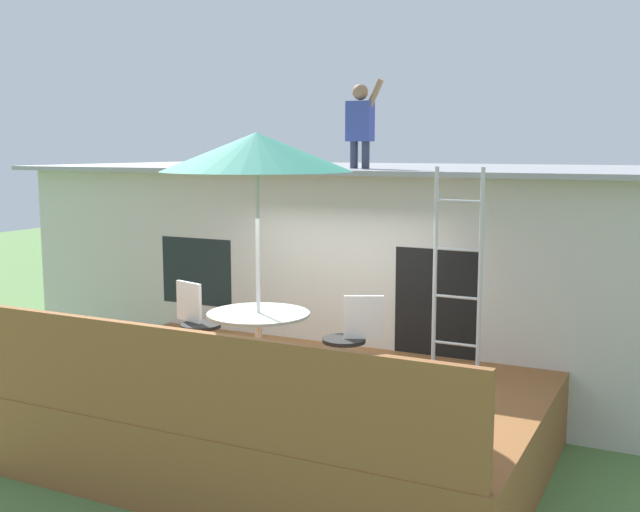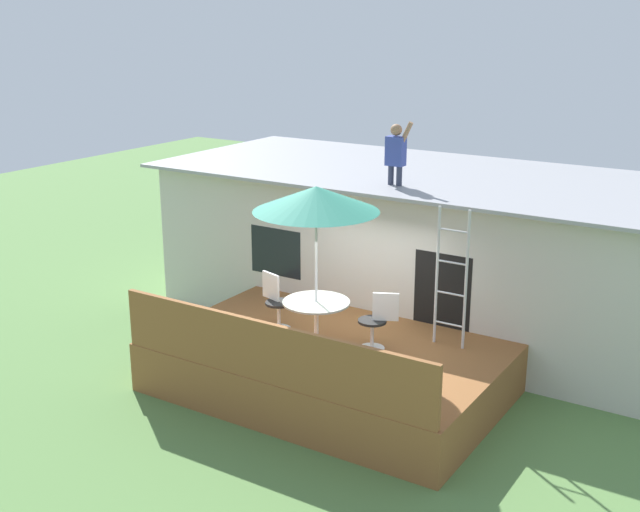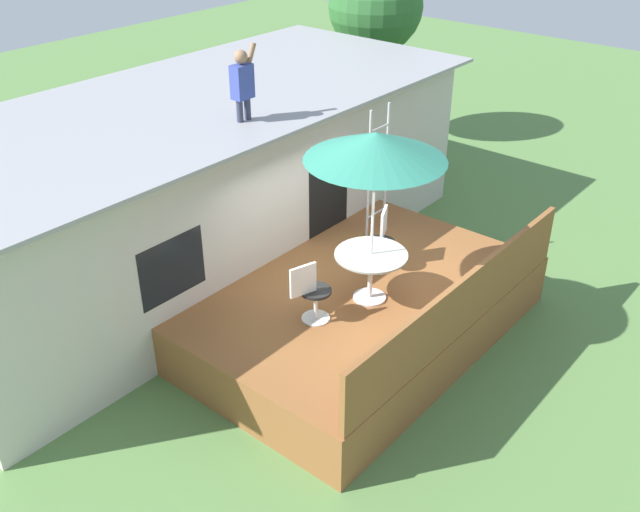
% 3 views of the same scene
% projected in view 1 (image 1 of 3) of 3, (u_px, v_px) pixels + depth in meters
% --- Properties ---
extents(ground_plane, '(40.00, 40.00, 0.00)m').
position_uv_depth(ground_plane, '(281.00, 453.00, 8.00)').
color(ground_plane, '#567F42').
extents(house, '(10.50, 4.50, 2.93)m').
position_uv_depth(house, '(402.00, 268.00, 10.99)').
color(house, beige).
rests_on(house, ground).
extents(deck, '(5.31, 3.44, 0.80)m').
position_uv_depth(deck, '(281.00, 417.00, 7.95)').
color(deck, brown).
rests_on(deck, ground).
extents(deck_railing, '(5.21, 0.08, 0.90)m').
position_uv_depth(deck_railing, '(183.00, 382.00, 6.34)').
color(deck_railing, brown).
rests_on(deck_railing, deck).
extents(patio_table, '(1.04, 1.04, 0.74)m').
position_uv_depth(patio_table, '(259.00, 328.00, 7.66)').
color(patio_table, silver).
rests_on(patio_table, deck).
extents(patio_umbrella, '(1.90, 1.90, 2.54)m').
position_uv_depth(patio_umbrella, '(257.00, 152.00, 7.41)').
color(patio_umbrella, silver).
rests_on(patio_umbrella, deck).
extents(step_ladder, '(0.52, 0.04, 2.20)m').
position_uv_depth(step_ladder, '(457.00, 273.00, 7.86)').
color(step_ladder, silver).
rests_on(step_ladder, deck).
extents(person_figure, '(0.47, 0.20, 1.11)m').
position_uv_depth(person_figure, '(361.00, 120.00, 9.52)').
color(person_figure, '#33384C').
rests_on(person_figure, house).
extents(patio_chair_left, '(0.61, 0.44, 0.92)m').
position_uv_depth(patio_chair_left, '(197.00, 325.00, 8.36)').
color(patio_chair_left, silver).
rests_on(patio_chair_left, deck).
extents(patio_chair_right, '(0.59, 0.44, 0.92)m').
position_uv_depth(patio_chair_right, '(351.00, 341.00, 7.67)').
color(patio_chair_right, silver).
rests_on(patio_chair_right, deck).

